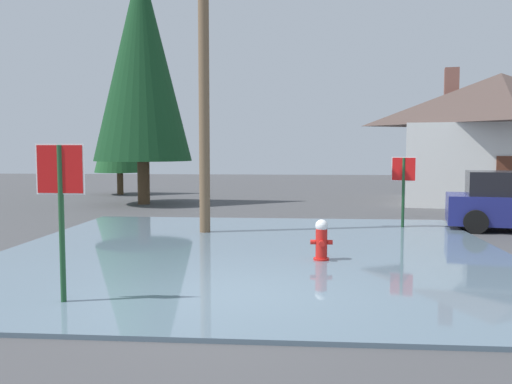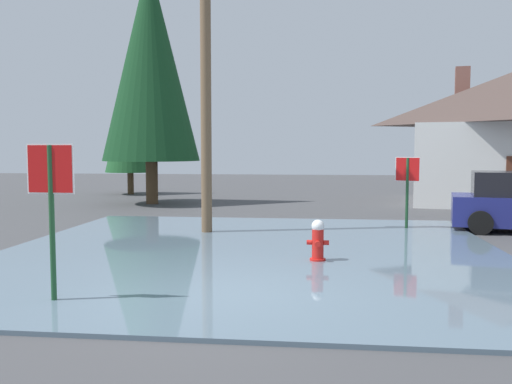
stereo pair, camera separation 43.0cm
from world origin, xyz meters
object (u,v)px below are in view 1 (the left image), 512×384
object	(u,v)px
utility_pole	(204,57)
house	(499,136)
pine_tree_tall_left	(119,121)
pine_tree_mid_left	(142,61)
fire_hydrant	(321,242)
stop_sign_near	(61,191)
stop_sign_far	(404,178)

from	to	relation	value
utility_pole	house	world-z (taller)	utility_pole
house	pine_tree_tall_left	xyz separation A→B (m)	(-17.12, 2.93, 0.83)
house	pine_tree_mid_left	bearing A→B (deg)	-173.63
fire_hydrant	pine_tree_tall_left	distance (m)	18.59
fire_hydrant	utility_pole	world-z (taller)	utility_pole
stop_sign_near	fire_hydrant	bearing A→B (deg)	40.89
fire_hydrant	house	size ratio (longest dim) A/B	0.10
pine_tree_mid_left	utility_pole	bearing A→B (deg)	-63.34
fire_hydrant	pine_tree_tall_left	xyz separation A→B (m)	(-9.34, 15.75, 3.19)
utility_pole	house	bearing A→B (deg)	41.22
stop_sign_far	pine_tree_mid_left	bearing A→B (deg)	145.29
fire_hydrant	stop_sign_far	distance (m)	5.46
stop_sign_near	stop_sign_far	world-z (taller)	stop_sign_near
fire_hydrant	pine_tree_mid_left	world-z (taller)	pine_tree_mid_left
house	pine_tree_mid_left	size ratio (longest dim) A/B	0.92
utility_pole	house	size ratio (longest dim) A/B	0.98
stop_sign_near	utility_pole	size ratio (longest dim) A/B	0.26
pine_tree_tall_left	pine_tree_mid_left	xyz separation A→B (m)	(2.51, -4.56, 2.19)
utility_pole	stop_sign_far	world-z (taller)	utility_pole
utility_pole	stop_sign_near	bearing A→B (deg)	-97.44
house	pine_tree_mid_left	xyz separation A→B (m)	(-14.61, -1.63, 3.01)
fire_hydrant	house	world-z (taller)	house
fire_hydrant	pine_tree_mid_left	size ratio (longest dim) A/B	0.09
utility_pole	stop_sign_far	distance (m)	6.40
pine_tree_tall_left	house	bearing A→B (deg)	-9.69
stop_sign_far	pine_tree_tall_left	world-z (taller)	pine_tree_tall_left
pine_tree_tall_left	stop_sign_near	bearing A→B (deg)	-73.83
stop_sign_near	pine_tree_mid_left	bearing A→B (deg)	101.74
fire_hydrant	stop_sign_far	bearing A→B (deg)	62.86
house	pine_tree_mid_left	world-z (taller)	pine_tree_mid_left
house	pine_tree_tall_left	size ratio (longest dim) A/B	1.47
utility_pole	pine_tree_mid_left	xyz separation A→B (m)	(-3.90, 7.76, 1.17)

